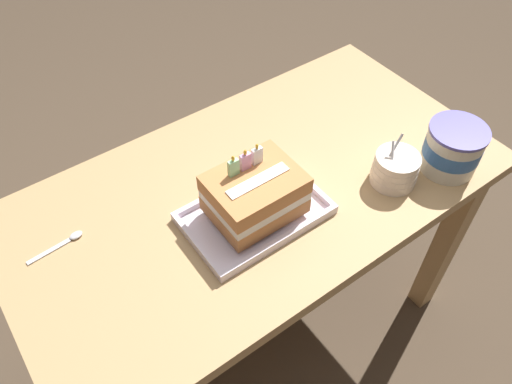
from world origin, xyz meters
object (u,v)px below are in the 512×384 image
(birthday_cake, at_px, (255,194))
(bowl_stack, at_px, (395,169))
(ice_cream_tub, at_px, (453,148))
(serving_spoon_near_tray, at_px, (67,241))
(foil_tray, at_px, (255,214))

(birthday_cake, relative_size, bowl_stack, 1.54)
(birthday_cake, xyz_separation_m, bowl_stack, (0.33, -0.10, -0.04))
(bowl_stack, xyz_separation_m, ice_cream_tub, (0.14, -0.05, 0.02))
(bowl_stack, distance_m, serving_spoon_near_tray, 0.76)
(birthday_cake, relative_size, ice_cream_tub, 1.39)
(birthday_cake, xyz_separation_m, serving_spoon_near_tray, (-0.37, 0.18, -0.07))
(bowl_stack, bearing_deg, ice_cream_tub, -17.66)
(foil_tray, height_order, birthday_cake, birthday_cake)
(birthday_cake, height_order, ice_cream_tub, birthday_cake)
(foil_tray, bearing_deg, serving_spoon_near_tray, 153.94)
(serving_spoon_near_tray, bearing_deg, ice_cream_tub, -21.35)
(foil_tray, distance_m, bowl_stack, 0.35)
(bowl_stack, bearing_deg, birthday_cake, 162.63)
(bowl_stack, height_order, ice_cream_tub, bowl_stack)
(bowl_stack, height_order, serving_spoon_near_tray, bowl_stack)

